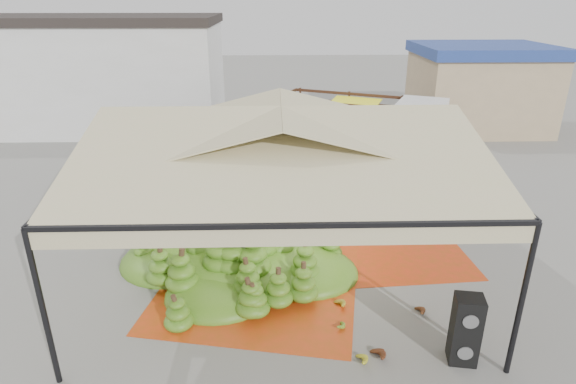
{
  "coord_description": "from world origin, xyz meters",
  "views": [
    {
      "loc": [
        -0.15,
        -10.69,
        6.33
      ],
      "look_at": [
        0.2,
        1.5,
        1.3
      ],
      "focal_mm": 30.0,
      "sensor_mm": 36.0,
      "label": 1
    }
  ],
  "objects_px": {
    "truck_right": "(367,118)",
    "truck_left": "(250,132)",
    "vendor": "(260,179)",
    "speaker_stack": "(466,330)",
    "banana_heap": "(241,245)"
  },
  "relations": [
    {
      "from": "truck_right",
      "to": "truck_left",
      "type": "bearing_deg",
      "value": -136.17
    },
    {
      "from": "vendor",
      "to": "truck_left",
      "type": "relative_size",
      "value": 0.26
    },
    {
      "from": "speaker_stack",
      "to": "truck_right",
      "type": "xyz_separation_m",
      "value": [
        0.48,
        12.88,
        0.77
      ]
    },
    {
      "from": "banana_heap",
      "to": "vendor",
      "type": "distance_m",
      "value": 3.93
    },
    {
      "from": "banana_heap",
      "to": "truck_left",
      "type": "distance_m",
      "value": 7.89
    },
    {
      "from": "truck_left",
      "to": "vendor",
      "type": "bearing_deg",
      "value": -101.81
    },
    {
      "from": "speaker_stack",
      "to": "truck_right",
      "type": "relative_size",
      "value": 0.19
    },
    {
      "from": "speaker_stack",
      "to": "vendor",
      "type": "xyz_separation_m",
      "value": [
        -3.91,
        7.24,
        0.2
      ]
    },
    {
      "from": "banana_heap",
      "to": "vendor",
      "type": "relative_size",
      "value": 3.48
    },
    {
      "from": "banana_heap",
      "to": "speaker_stack",
      "type": "distance_m",
      "value": 5.42
    },
    {
      "from": "truck_left",
      "to": "truck_right",
      "type": "xyz_separation_m",
      "value": [
        4.87,
        1.7,
        0.07
      ]
    },
    {
      "from": "truck_right",
      "to": "speaker_stack",
      "type": "bearing_deg",
      "value": -67.51
    },
    {
      "from": "truck_left",
      "to": "speaker_stack",
      "type": "bearing_deg",
      "value": -87.38
    },
    {
      "from": "banana_heap",
      "to": "truck_right",
      "type": "height_order",
      "value": "truck_right"
    },
    {
      "from": "banana_heap",
      "to": "vendor",
      "type": "height_order",
      "value": "vendor"
    }
  ]
}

